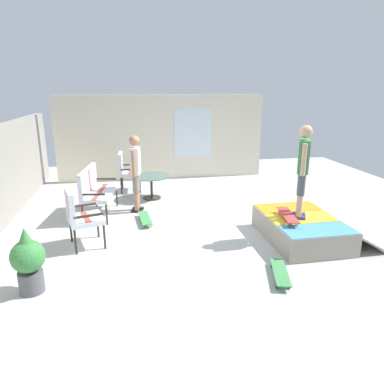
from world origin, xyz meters
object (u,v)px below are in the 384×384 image
patio_bench (94,187)px  skate_ramp (302,228)px  skateboard_by_bench (145,218)px  patio_chair_by_wall (78,213)px  person_watching (136,168)px  skateboard_spare (280,272)px  potted_plant (28,260)px  patio_table (151,182)px  person_skater (303,166)px  patio_chair_near_house (126,168)px  skateboard_on_ramp (288,215)px

patio_bench → skate_ramp: bearing=-117.5°
patio_bench → skateboard_by_bench: patio_bench is taller
skate_ramp → patio_chair_by_wall: (0.38, 3.87, 0.40)m
person_watching → skateboard_by_bench: size_ratio=2.05×
skateboard_spare → potted_plant: size_ratio=0.90×
patio_table → person_skater: bearing=-140.0°
patio_bench → patio_chair_by_wall: same height
skate_ramp → potted_plant: 4.46m
patio_chair_near_house → patio_table: (-0.77, -0.61, -0.21)m
skate_ramp → skateboard_spare: bearing=142.1°
patio_chair_near_house → person_watching: size_ratio=0.61×
patio_table → person_watching: size_ratio=0.54×
patio_chair_by_wall → person_watching: bearing=-30.9°
skateboard_spare → patio_chair_by_wall: bearing=61.8°
skateboard_spare → skateboard_by_bench: bearing=35.6°
patio_chair_by_wall → patio_table: (2.53, -1.37, -0.21)m
patio_bench → potted_plant: bearing=168.4°
patio_table → skateboard_by_bench: (-1.58, 0.24, -0.32)m
person_watching → patio_table: bearing=-23.5°
patio_chair_near_house → person_watching: 1.69m
skateboard_on_ramp → potted_plant: potted_plant is taller
person_watching → skateboard_on_ramp: person_watching is taller
patio_bench → skateboard_spare: patio_bench is taller
person_watching → skateboard_by_bench: person_watching is taller
patio_bench → patio_chair_by_wall: size_ratio=1.29×
patio_table → potted_plant: potted_plant is taller
patio_table → person_skater: size_ratio=0.56×
patio_bench → person_skater: 4.21m
skate_ramp → patio_table: (2.91, 2.50, 0.19)m
skateboard_by_bench → skateboard_spare: bearing=-144.4°
person_skater → skateboard_spare: 1.96m
skate_ramp → patio_bench: patio_bench is taller
patio_chair_near_house → skateboard_on_ramp: bearing=-143.5°
patio_chair_by_wall → person_watching: 1.98m
person_watching → person_skater: bearing=-125.9°
skate_ramp → patio_chair_by_wall: bearing=84.4°
patio_bench → person_skater: size_ratio=0.81×
patio_chair_near_house → skateboard_spare: bearing=-156.0°
skate_ramp → skateboard_on_ramp: (-0.06, 0.33, 0.30)m
skateboard_spare → skateboard_on_ramp: size_ratio=1.00×
patio_chair_by_wall → skateboard_on_ramp: 3.57m
person_skater → potted_plant: size_ratio=1.76×
person_watching → patio_chair_by_wall: bearing=149.1°
skate_ramp → patio_table: 3.84m
skate_ramp → person_watching: person_watching is taller
patio_table → skateboard_spare: bearing=-159.1°
skateboard_by_bench → skateboard_spare: 3.11m
skateboard_by_bench → patio_chair_near_house: bearing=8.8°
person_skater → skateboard_by_bench: 3.22m
patio_bench → skateboard_spare: size_ratio=1.59×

